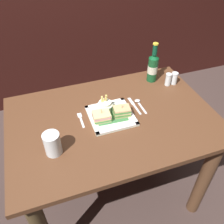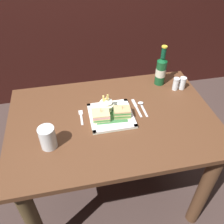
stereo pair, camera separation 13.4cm
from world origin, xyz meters
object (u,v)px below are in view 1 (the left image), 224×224
object	(u,v)px
sandwich_half_right	(122,112)
pepper_shaker	(174,79)
knife	(134,105)
dining_table	(113,139)
salt_shaker	(168,80)
square_plate	(111,116)
fork	(81,119)
sandwich_half_left	(102,117)
spoon	(139,103)
beer_bottle	(153,67)
water_glass	(53,145)
fries_cup	(105,104)

from	to	relation	value
sandwich_half_right	pepper_shaker	xyz separation A→B (m)	(0.45, 0.19, 0.00)
pepper_shaker	knife	bearing A→B (deg)	-159.88
dining_table	salt_shaker	distance (m)	0.54
square_plate	fork	bearing A→B (deg)	168.25
sandwich_half_left	pepper_shaker	bearing A→B (deg)	18.86
dining_table	spoon	world-z (taller)	spoon
knife	fork	bearing A→B (deg)	-177.24
sandwich_half_left	beer_bottle	distance (m)	0.53
fork	pepper_shaker	size ratio (longest dim) A/B	1.52
square_plate	beer_bottle	bearing A→B (deg)	34.38
fork	knife	xyz separation A→B (m)	(0.33, 0.02, -0.00)
dining_table	knife	distance (m)	0.24
sandwich_half_left	pepper_shaker	distance (m)	0.60
water_glass	pepper_shaker	distance (m)	0.92
sandwich_half_right	knife	size ratio (longest dim) A/B	0.59
sandwich_half_right	spoon	distance (m)	0.16
knife	pepper_shaker	xyz separation A→B (m)	(0.35, 0.13, 0.03)
water_glass	knife	bearing A→B (deg)	21.66
knife	sandwich_half_right	bearing A→B (deg)	-146.86
fork	beer_bottle	bearing A→B (deg)	22.49
dining_table	sandwich_half_left	world-z (taller)	sandwich_half_left
knife	salt_shaker	xyz separation A→B (m)	(0.30, 0.13, 0.04)
square_plate	spoon	xyz separation A→B (m)	(0.20, 0.06, -0.00)
fries_cup	square_plate	bearing A→B (deg)	-73.98
sandwich_half_left	spoon	size ratio (longest dim) A/B	0.72
fork	salt_shaker	xyz separation A→B (m)	(0.63, 0.14, 0.04)
sandwich_half_left	spoon	distance (m)	0.27
water_glass	pepper_shaker	size ratio (longest dim) A/B	1.45
sandwich_half_right	sandwich_half_left	bearing A→B (deg)	180.00
spoon	pepper_shaker	bearing A→B (deg)	20.99
sandwich_half_right	fork	bearing A→B (deg)	167.10
knife	pepper_shaker	bearing A→B (deg)	20.12
fries_cup	knife	xyz separation A→B (m)	(0.18, -0.01, -0.05)
square_plate	spoon	distance (m)	0.21
sandwich_half_right	knife	xyz separation A→B (m)	(0.10, 0.07, -0.03)
fork	spoon	size ratio (longest dim) A/B	0.91
sandwich_half_right	fork	xyz separation A→B (m)	(-0.23, 0.05, -0.03)
sandwich_half_left	knife	size ratio (longest dim) A/B	0.59
spoon	sandwich_half_left	bearing A→B (deg)	-163.75
water_glass	sandwich_half_left	bearing A→B (deg)	25.20
square_plate	salt_shaker	world-z (taller)	salt_shaker
salt_shaker	square_plate	bearing A→B (deg)	-159.07
dining_table	fries_cup	size ratio (longest dim) A/B	11.63
water_glass	fork	size ratio (longest dim) A/B	0.96
sandwich_half_left	fork	distance (m)	0.12
water_glass	dining_table	bearing A→B (deg)	21.24
dining_table	water_glass	size ratio (longest dim) A/B	9.77
salt_shaker	sandwich_half_left	bearing A→B (deg)	-159.62
square_plate	fries_cup	distance (m)	0.07
sandwich_half_left	beer_bottle	size ratio (longest dim) A/B	0.37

